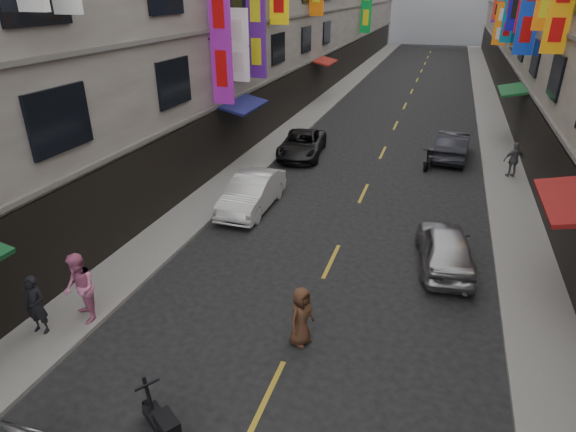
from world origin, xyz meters
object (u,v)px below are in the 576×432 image
Objects in this scene: car_right_mid at (445,247)px; pedestrian_lfar at (80,288)px; car_right_far at (453,145)px; car_left_far at (302,144)px; scooter_far_right at (430,159)px; pedestrian_lnear at (36,305)px; pedestrian_rfar at (514,160)px; pedestrian_crossing at (301,316)px; scooter_crossing at (163,427)px; car_left_mid at (252,192)px.

car_right_mid is 10.63m from pedestrian_lfar.
car_left_far is at bearing 18.53° from car_right_far.
scooter_far_right is 17.31m from pedestrian_lfar.
car_right_mid is 0.91× the size of car_right_far.
pedestrian_rfar is (12.31, 15.65, 0.02)m from pedestrian_lnear.
scooter_crossing is at bearing 178.16° from pedestrian_crossing.
car_right_far is at bearing 100.65° from pedestrian_lfar.
pedestrian_crossing reaches higher than scooter_far_right.
car_left_far is 1.15× the size of car_right_mid.
car_right_far is 20.38m from pedestrian_lnear.
car_left_mid is (-2.50, 10.77, 0.26)m from scooter_crossing.
pedestrian_lnear reaches higher than car_right_mid.
scooter_far_right is 1.14× the size of pedestrian_crossing.
pedestrian_lnear is (-4.67, 1.89, 0.47)m from scooter_crossing.
pedestrian_lnear is at bearing -96.94° from pedestrian_lfar.
scooter_far_right is 9.72m from car_left_mid.
pedestrian_lnear is (-9.64, -17.95, 0.20)m from car_right_far.
car_left_far is 2.78× the size of pedestrian_rfar.
car_right_mid is at bearing -17.18° from car_left_mid.
car_right_far is 3.54m from pedestrian_rfar.
pedestrian_crossing is (4.18, -14.25, 0.16)m from car_left_far.
car_right_mid is 5.88m from pedestrian_crossing.
pedestrian_lfar reaches higher than pedestrian_rfar.
pedestrian_lnear is 1.06m from pedestrian_lfar.
car_left_far is 1.05× the size of car_right_far.
pedestrian_lnear is at bearing 127.99° from pedestrian_crossing.
car_right_far reaches higher than scooter_crossing.
pedestrian_rfar is (7.64, 17.54, 0.49)m from scooter_crossing.
pedestrian_crossing reaches higher than car_left_mid.
scooter_far_right is at bearing 57.51° from pedestrian_lnear.
pedestrian_lnear is 0.98× the size of pedestrian_rfar.
car_left_mid is at bearing 54.48° from car_right_far.
scooter_far_right is at bearing 65.54° from car_right_far.
pedestrian_lfar is at bearing 74.36° from scooter_far_right.
car_right_far is (0.06, 11.31, 0.04)m from car_right_mid.
scooter_crossing and scooter_far_right have the same top height.
scooter_crossing is 0.36× the size of car_right_far.
scooter_far_right is 3.73m from pedestrian_rfar.
pedestrian_rfar is at bearing -8.23° from car_left_far.
scooter_crossing is 0.81× the size of pedestrian_lfar.
car_right_mid is 11.66m from pedestrian_lnear.
pedestrian_rfar is at bearing 143.11° from car_right_far.
scooter_far_right is at bearing 47.85° from car_left_mid.
car_left_mid is at bearing 117.95° from pedestrian_lfar.
pedestrian_crossing is at bearing 92.38° from scooter_far_right.
scooter_crossing is 5.06m from pedestrian_lnear.
pedestrian_lfar reaches higher than scooter_far_right.
car_right_far is at bearing 57.49° from pedestrian_lnear.
pedestrian_crossing is at bearing -79.89° from car_left_far.
car_right_far is 2.75× the size of pedestrian_crossing.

